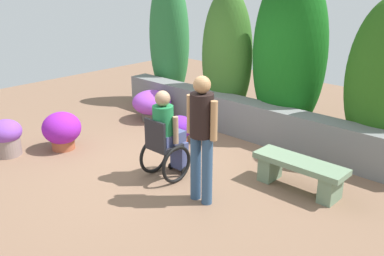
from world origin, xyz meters
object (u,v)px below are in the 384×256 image
at_px(person_standing_companion, 202,131).
at_px(person_in_wheelchair, 166,137).
at_px(stone_bench, 299,171).
at_px(flower_pot_small_foreground, 62,130).
at_px(flower_pot_red_accent, 6,136).
at_px(flower_pot_purple_near, 152,104).
at_px(flower_pot_terracotta_by_wall, 180,129).

bearing_deg(person_standing_companion, person_in_wheelchair, 172.54).
xyz_separation_m(stone_bench, person_standing_companion, (-0.78, -1.17, 0.70)).
distance_m(stone_bench, person_standing_companion, 1.57).
relative_size(stone_bench, flower_pot_small_foreground, 1.99).
relative_size(stone_bench, flower_pot_red_accent, 2.13).
relative_size(flower_pot_purple_near, flower_pot_terracotta_by_wall, 1.62).
relative_size(person_standing_companion, flower_pot_terracotta_by_wall, 3.46).
relative_size(person_in_wheelchair, flower_pot_purple_near, 1.67).
distance_m(flower_pot_purple_near, flower_pot_small_foreground, 2.09).
bearing_deg(flower_pot_terracotta_by_wall, person_standing_companion, -37.44).
xyz_separation_m(flower_pot_terracotta_by_wall, flower_pot_small_foreground, (-1.25, -1.59, 0.08)).
bearing_deg(flower_pot_purple_near, person_in_wheelchair, -36.95).
xyz_separation_m(flower_pot_purple_near, flower_pot_terracotta_by_wall, (1.31, -0.51, -0.07)).
bearing_deg(person_in_wheelchair, flower_pot_terracotta_by_wall, 121.27).
distance_m(person_in_wheelchair, flower_pot_purple_near, 2.68).
bearing_deg(flower_pot_purple_near, flower_pot_red_accent, -97.43).
distance_m(person_standing_companion, flower_pot_purple_near, 3.54).
bearing_deg(flower_pot_small_foreground, person_standing_companion, 5.99).
bearing_deg(flower_pot_red_accent, flower_pot_terracotta_by_wall, 54.48).
bearing_deg(flower_pot_terracotta_by_wall, flower_pot_small_foreground, -128.29).
bearing_deg(person_standing_companion, flower_pot_small_foreground, -169.20).
relative_size(flower_pot_red_accent, flower_pot_small_foreground, 0.93).
distance_m(stone_bench, flower_pot_small_foreground, 3.98).
height_order(stone_bench, flower_pot_purple_near, flower_pot_purple_near).
xyz_separation_m(person_in_wheelchair, flower_pot_red_accent, (-2.50, -1.27, -0.29)).
bearing_deg(flower_pot_small_foreground, flower_pot_terracotta_by_wall, 51.71).
xyz_separation_m(stone_bench, flower_pot_terracotta_by_wall, (-2.45, 0.11, -0.02)).
xyz_separation_m(person_standing_companion, flower_pot_small_foreground, (-2.92, -0.31, -0.64)).
xyz_separation_m(stone_bench, flower_pot_purple_near, (-3.76, 0.62, 0.05)).
height_order(stone_bench, person_in_wheelchair, person_in_wheelchair).
xyz_separation_m(flower_pot_terracotta_by_wall, flower_pot_red_accent, (-1.69, -2.36, 0.07)).
bearing_deg(person_in_wheelchair, flower_pot_purple_near, 137.55).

